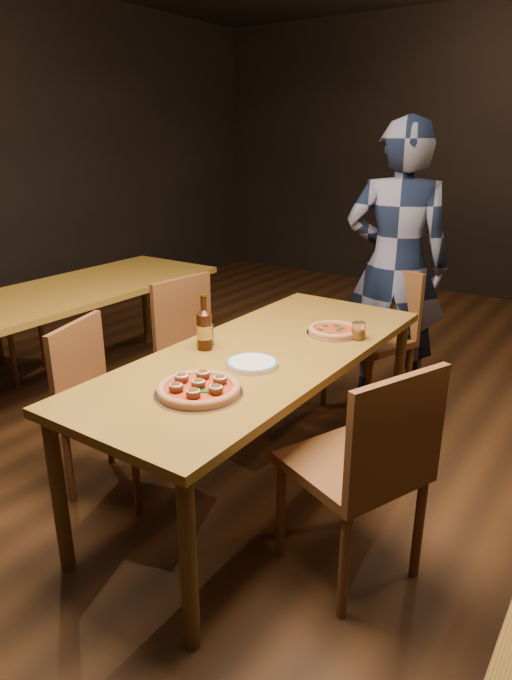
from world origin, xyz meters
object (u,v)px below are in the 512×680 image
Objects in this scene: water_glass at (205,335)px; plate_stack at (252,364)px; chair_main_nw at (117,407)px; beer_bottle at (204,330)px; table_main at (262,365)px; table_left at (79,297)px; diner at (396,266)px; chair_nbr_left at (0,315)px; pizza_meatball at (199,388)px; chair_main_e at (352,463)px; chair_main_sw at (207,354)px; chair_end at (368,339)px; pizza_margherita at (334,330)px; amber_glass at (358,331)px.

plate_stack is at bearing -15.41° from water_glass.
beer_bottle is (0.35, 0.26, 0.39)m from chair_main_nw.
table_left is at bearing 169.99° from table_main.
table_main is at bearing -10.01° from table_left.
table_main is 1.10× the size of diner.
chair_nbr_left is 2.50m from plate_stack.
pizza_meatball is 1.34× the size of beer_bottle.
chair_main_sw is at bearing -94.42° from chair_main_e.
chair_nbr_left reaches higher than water_glass.
beer_bottle is at bearing -120.03° from chair_nbr_left.
chair_end is at bearing 75.28° from water_glass.
beer_bottle is (-0.40, -0.55, 0.08)m from pizza_margherita.
pizza_meatball is 0.97m from amber_glass.
plate_stack is 1.60m from diner.
beer_bottle is (-0.24, -0.13, 0.17)m from table_main.
pizza_margherita is (2.56, 0.28, 0.30)m from chair_nbr_left.
pizza_margherita is at bearing 178.12° from amber_glass.
chair_main_sw is at bearing 3.21° from table_left.
chair_main_nw reaches higher than table_left.
plate_stack is at bearing -15.10° from table_left.
table_main is 2.10× the size of chair_main_sw.
chair_end is 3.46× the size of pizza_margherita.
table_left is at bearing 164.98° from water_glass.
amber_glass is at bearing -1.88° from pizza_margherita.
pizza_margherita is 1.01m from diner.
chair_main_nw reaches higher than pizza_margherita.
diner is (2.48, 1.28, 0.44)m from chair_nbr_left.
table_main is 2.03× the size of chair_main_e.
water_glass reaches higher than amber_glass.
table_left is 0.74m from chair_nbr_left.
amber_glass is at bearing 53.83° from table_main.
table_left is at bearing -176.84° from amber_glass.
plate_stack is at bearing -111.73° from amber_glass.
chair_main_e is at bearing -23.57° from table_main.
chair_main_sw reaches higher than table_main.
table_main is 0.69m from chair_main_e.
water_glass is (-0.44, -0.50, 0.03)m from pizza_margherita.
amber_glass reaches higher than plate_stack.
pizza_margherita is 1.06× the size of beer_bottle.
amber_glass reaches higher than pizza_meatball.
beer_bottle reaches higher than chair_end.
plate_stack is (0.02, -1.32, 0.28)m from chair_end.
diner is (0.68, 1.81, 0.46)m from chair_main_nw.
chair_main_e is 3.03m from chair_nbr_left.
table_main is at bearing -126.17° from amber_glass.
chair_nbr_left is at bearing 164.91° from pizza_meatball.
water_glass reaches higher than table_left.
chair_nbr_left is 2.70× the size of pizza_meatball.
pizza_margherita is at bearing 68.69° from table_main.
table_main is 0.54m from pizza_meatball.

